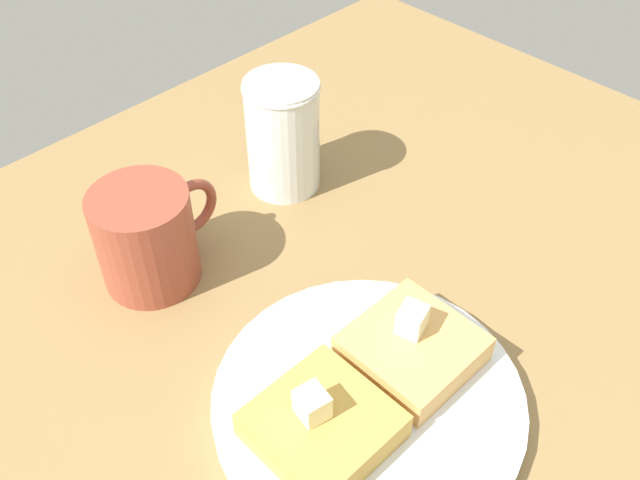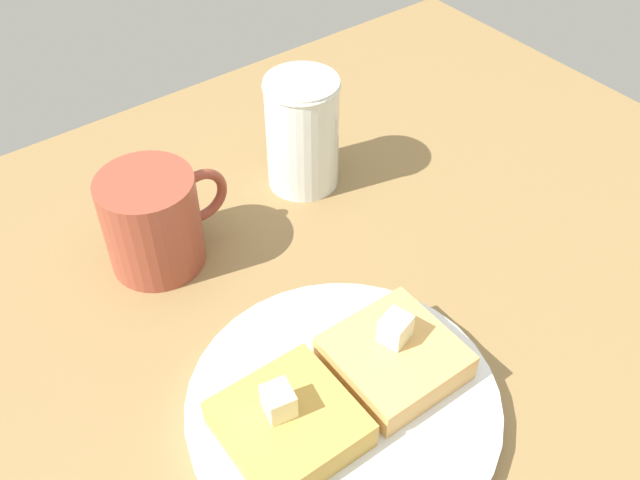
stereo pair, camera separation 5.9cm
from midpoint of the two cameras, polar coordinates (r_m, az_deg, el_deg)
table_surface at (r=53.52cm, az=10.16°, el=-17.23°), size 102.09×102.09×2.32cm
plate at (r=52.95cm, az=5.11°, el=-13.14°), size 22.71×22.71×1.50cm
toast_slice_left at (r=49.72cm, az=1.00°, el=-14.70°), size 8.68×8.66×2.44cm
toast_slice_middle at (r=53.47cm, az=9.11°, el=-9.46°), size 8.68×8.66×2.44cm
butter_pat_primary at (r=47.95cm, az=0.23°, el=-12.97°), size 2.26×2.43×2.10cm
butter_pat_secondary at (r=52.24cm, az=9.27°, el=-7.18°), size 2.55×2.41×2.10cm
syrup_jar at (r=68.42cm, az=1.06°, el=8.12°), size 7.18×7.18×11.40cm
coffee_mug at (r=61.31cm, az=-10.53°, el=1.38°), size 11.16×8.26×8.92cm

